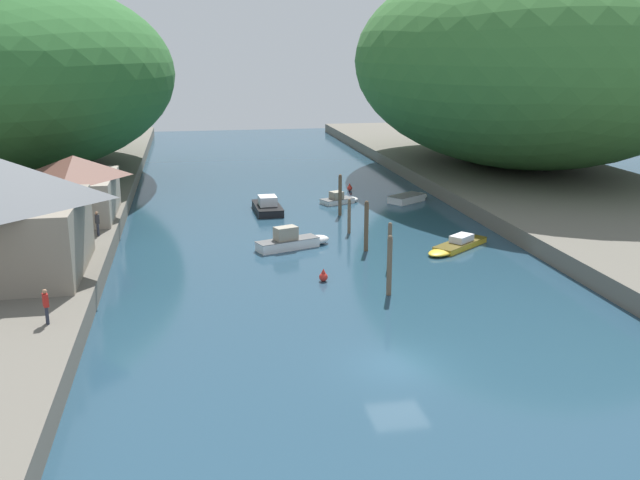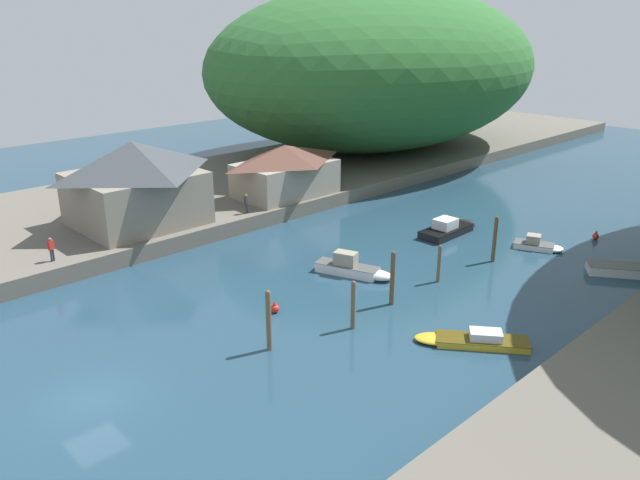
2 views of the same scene
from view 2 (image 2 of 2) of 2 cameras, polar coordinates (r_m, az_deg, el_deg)
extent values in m
plane|color=#234256|center=(50.03, 12.55, -0.56)|extent=(130.00, 130.00, 0.00)
cube|color=#666056|center=(66.21, -5.61, 5.44)|extent=(22.00, 120.00, 1.29)
ellipsoid|color=#2D662D|center=(78.86, 5.36, 15.39)|extent=(32.82, 45.95, 19.39)
cube|color=gray|center=(51.72, -16.43, 3.70)|extent=(8.29, 9.09, 4.16)
pyramid|color=#3D4247|center=(50.94, -16.79, 7.28)|extent=(8.96, 9.82, 2.47)
cube|color=gray|center=(57.94, -3.19, 5.64)|extent=(5.61, 8.88, 3.10)
pyramid|color=brown|center=(57.41, -3.24, 7.89)|extent=(6.06, 9.59, 1.55)
cube|color=white|center=(51.10, 18.97, -0.51)|extent=(3.23, 2.44, 0.42)
ellipsoid|color=white|center=(51.04, 20.59, -0.73)|extent=(1.87, 1.81, 0.42)
cube|color=#525252|center=(51.02, 19.00, -0.27)|extent=(3.30, 2.49, 0.03)
cube|color=#9E937F|center=(50.92, 18.94, 0.09)|extent=(1.33, 1.32, 0.68)
cube|color=gold|center=(35.77, 14.61, -9.01)|extent=(4.80, 4.22, 0.37)
ellipsoid|color=gold|center=(35.54, 10.62, -8.88)|extent=(2.81, 2.64, 0.37)
cube|color=#4C3E0E|center=(35.68, 14.64, -8.73)|extent=(4.89, 4.31, 0.03)
cube|color=silver|center=(35.59, 14.92, -8.40)|extent=(2.00, 1.89, 0.50)
cube|color=black|center=(52.31, 11.43, 0.78)|extent=(2.24, 5.02, 0.60)
ellipsoid|color=black|center=(54.32, 12.89, 1.39)|extent=(2.07, 2.54, 0.60)
cube|color=black|center=(52.21, 11.45, 1.10)|extent=(2.28, 5.12, 0.03)
cube|color=silver|center=(51.96, 11.39, 1.48)|extent=(1.52, 1.78, 0.83)
cube|color=white|center=(43.61, 2.51, -2.72)|extent=(4.62, 2.78, 0.66)
ellipsoid|color=white|center=(42.85, 5.23, -3.21)|extent=(2.52, 1.95, 0.66)
cube|color=#525252|center=(43.48, 2.52, -2.30)|extent=(4.71, 2.84, 0.03)
cube|color=#9E937F|center=(43.36, 2.36, -1.71)|extent=(1.78, 1.41, 0.95)
cube|color=white|center=(48.26, 25.28, -2.44)|extent=(3.81, 3.35, 0.64)
cube|color=#525252|center=(48.14, 25.34, -2.07)|extent=(3.88, 3.42, 0.03)
cylinder|color=brown|center=(33.63, -4.71, -7.47)|extent=(0.29, 0.29, 3.34)
sphere|color=brown|center=(32.87, -4.79, -4.80)|extent=(0.26, 0.26, 0.26)
cylinder|color=brown|center=(35.85, 3.05, -6.07)|extent=(0.27, 0.27, 2.82)
sphere|color=brown|center=(35.24, 3.09, -3.93)|extent=(0.25, 0.25, 0.25)
cylinder|color=brown|center=(38.84, 6.63, -3.61)|extent=(0.30, 0.30, 3.36)
sphere|color=brown|center=(38.18, 6.74, -1.22)|extent=(0.27, 0.27, 0.27)
cylinder|color=brown|center=(42.73, 10.82, -2.22)|extent=(0.25, 0.25, 2.51)
sphere|color=brown|center=(42.26, 10.93, -0.58)|extent=(0.22, 0.22, 0.22)
cylinder|color=brown|center=(47.04, 15.68, -0.02)|extent=(0.29, 0.29, 3.31)
sphere|color=brown|center=(46.51, 15.87, 1.96)|extent=(0.26, 0.26, 0.26)
sphere|color=red|center=(38.22, -4.14, -6.27)|extent=(0.53, 0.53, 0.53)
cone|color=red|center=(38.05, -4.15, -5.73)|extent=(0.26, 0.26, 0.26)
sphere|color=red|center=(54.97, 23.89, 0.31)|extent=(0.51, 0.51, 0.51)
cone|color=red|center=(54.85, 23.95, 0.69)|extent=(0.26, 0.26, 0.26)
cylinder|color=#282D3D|center=(52.82, -6.79, 2.84)|extent=(0.13, 0.13, 0.85)
cylinder|color=#282D3D|center=(52.97, -6.68, 2.90)|extent=(0.13, 0.13, 0.85)
cube|color=#2D2D33|center=(52.68, -6.77, 3.63)|extent=(0.34, 0.43, 0.62)
sphere|color=#9E7051|center=(52.57, -6.79, 4.07)|extent=(0.22, 0.22, 0.22)
cylinder|color=#282D3D|center=(46.01, -23.36, -1.32)|extent=(0.13, 0.13, 0.85)
cylinder|color=#282D3D|center=(46.12, -23.20, -1.25)|extent=(0.13, 0.13, 0.85)
cube|color=#B2231E|center=(45.82, -23.40, -0.43)|extent=(0.34, 0.43, 0.62)
sphere|color=#9E7051|center=(45.69, -23.47, 0.06)|extent=(0.22, 0.22, 0.22)
camera|label=1|loc=(39.09, -71.54, 1.24)|focal=40.00mm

